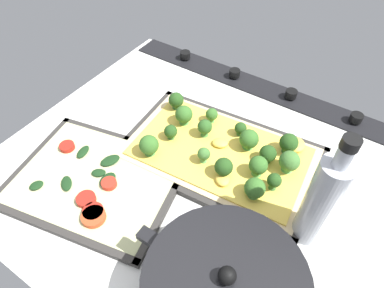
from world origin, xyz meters
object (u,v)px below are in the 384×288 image
object	(u,v)px
broccoli_pizza	(224,150)
baking_tray_back	(96,181)
baking_tray_front	(219,156)
oil_bottle	(321,201)
veggie_pizza_back	(95,181)

from	to	relation	value
broccoli_pizza	baking_tray_back	size ratio (longest dim) A/B	1.09
baking_tray_front	oil_bottle	bearing A→B (deg)	162.18
veggie_pizza_back	oil_bottle	bearing A→B (deg)	-161.84
baking_tray_front	oil_bottle	distance (cm)	23.99
oil_bottle	baking_tray_front	bearing A→B (deg)	-17.82
baking_tray_back	baking_tray_front	bearing A→B (deg)	-131.77
broccoli_pizza	baking_tray_back	xyz separation A→B (cm)	(17.51, 19.03, -1.96)
baking_tray_front	veggie_pizza_back	size ratio (longest dim) A/B	1.26
oil_bottle	broccoli_pizza	bearing A→B (deg)	-19.25
broccoli_pizza	veggie_pizza_back	bearing A→B (deg)	48.09
broccoli_pizza	veggie_pizza_back	world-z (taller)	broccoli_pizza
broccoli_pizza	oil_bottle	world-z (taller)	oil_bottle
baking_tray_back	oil_bottle	bearing A→B (deg)	-162.35
veggie_pizza_back	oil_bottle	xyz separation A→B (cm)	(-37.53, -12.31, 8.84)
baking_tray_back	oil_bottle	xyz separation A→B (cm)	(-37.67, -11.99, 9.53)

